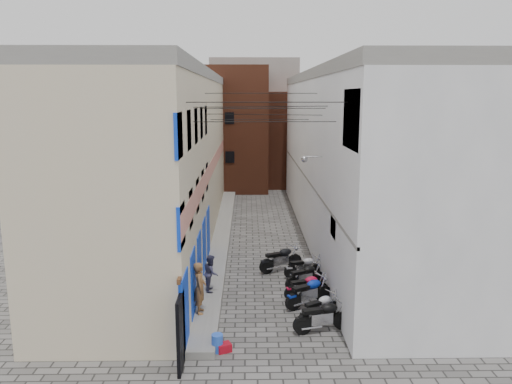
{
  "coord_description": "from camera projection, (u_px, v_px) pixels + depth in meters",
  "views": [
    {
      "loc": [
        -0.6,
        -13.57,
        7.7
      ],
      "look_at": [
        -0.2,
        10.69,
        3.0
      ],
      "focal_mm": 35.0,
      "sensor_mm": 36.0,
      "label": 1
    }
  ],
  "objects": [
    {
      "name": "ground",
      "position": [
        269.0,
        360.0,
        14.79
      ],
      "size": [
        90.0,
        90.0,
        0.0
      ],
      "primitive_type": "plane",
      "color": "#52504D",
      "rests_on": "ground"
    },
    {
      "name": "plinth",
      "position": [
        222.0,
        235.0,
        27.5
      ],
      "size": [
        0.9,
        26.0,
        0.25
      ],
      "primitive_type": "cube",
      "color": "gray",
      "rests_on": "ground"
    },
    {
      "name": "building_left",
      "position": [
        166.0,
        157.0,
        26.57
      ],
      "size": [
        5.1,
        27.0,
        9.0
      ],
      "color": "beige",
      "rests_on": "ground"
    },
    {
      "name": "building_right",
      "position": [
        352.0,
        156.0,
        26.77
      ],
      "size": [
        5.94,
        26.0,
        9.0
      ],
      "color": "silver",
      "rests_on": "ground"
    },
    {
      "name": "building_far_brick_left",
      "position": [
        231.0,
        129.0,
        41.29
      ],
      "size": [
        6.0,
        6.0,
        10.0
      ],
      "primitive_type": "cube",
      "color": "brown",
      "rests_on": "ground"
    },
    {
      "name": "building_far_brick_right",
      "position": [
        289.0,
        139.0,
        43.53
      ],
      "size": [
        5.0,
        6.0,
        8.0
      ],
      "primitive_type": "cube",
      "color": "brown",
      "rests_on": "ground"
    },
    {
      "name": "building_far_concrete",
      "position": [
        254.0,
        119.0,
        47.12
      ],
      "size": [
        8.0,
        5.0,
        11.0
      ],
      "primitive_type": "cube",
      "color": "gray",
      "rests_on": "ground"
    },
    {
      "name": "far_shopfront",
      "position": [
        256.0,
        179.0,
        39.3
      ],
      "size": [
        2.0,
        0.3,
        2.4
      ],
      "primitive_type": "cube",
      "color": "black",
      "rests_on": "ground"
    },
    {
      "name": "overhead_wires",
      "position": [
        262.0,
        110.0,
        20.94
      ],
      "size": [
        5.8,
        13.02,
        1.32
      ],
      "color": "black",
      "rests_on": "ground"
    },
    {
      "name": "motorcycle_a",
      "position": [
        323.0,
        315.0,
        16.43
      ],
      "size": [
        2.15,
        1.13,
        1.19
      ],
      "primitive_type": null,
      "rotation": [
        0.0,
        0.0,
        -1.32
      ],
      "color": "black",
      "rests_on": "ground"
    },
    {
      "name": "motorcycle_b",
      "position": [
        320.0,
        306.0,
        17.25
      ],
      "size": [
        1.84,
        1.46,
        1.05
      ],
      "primitive_type": null,
      "rotation": [
        0.0,
        0.0,
        -1.0
      ],
      "color": "#BCBCC2",
      "rests_on": "ground"
    },
    {
      "name": "motorcycle_c",
      "position": [
        309.0,
        291.0,
        18.44
      ],
      "size": [
        2.11,
        1.64,
        1.2
      ],
      "primitive_type": null,
      "rotation": [
        0.0,
        0.0,
        -1.02
      ],
      "color": "#0A28A2",
      "rests_on": "ground"
    },
    {
      "name": "motorcycle_d",
      "position": [
        307.0,
        285.0,
        19.16
      ],
      "size": [
        1.91,
        1.11,
        1.05
      ],
      "primitive_type": null,
      "rotation": [
        0.0,
        0.0,
        -1.26
      ],
      "color": "#BC0D32",
      "rests_on": "ground"
    },
    {
      "name": "motorcycle_e",
      "position": [
        305.0,
        275.0,
        20.25
      ],
      "size": [
        1.91,
        1.41,
        1.08
      ],
      "primitive_type": null,
      "rotation": [
        0.0,
        0.0,
        -1.07
      ],
      "color": "black",
      "rests_on": "ground"
    },
    {
      "name": "motorcycle_f",
      "position": [
        304.0,
        266.0,
        21.39
      ],
      "size": [
        1.88,
        0.96,
        1.04
      ],
      "primitive_type": null,
      "rotation": [
        0.0,
        0.0,
        -1.34
      ],
      "color": "#9A999E",
      "rests_on": "ground"
    },
    {
      "name": "motorcycle_g",
      "position": [
        281.0,
        258.0,
        22.15
      ],
      "size": [
        2.2,
        1.58,
        1.23
      ],
      "primitive_type": null,
      "rotation": [
        0.0,
        0.0,
        -1.09
      ],
      "color": "black",
      "rests_on": "ground"
    },
    {
      "name": "person_a",
      "position": [
        200.0,
        288.0,
        17.25
      ],
      "size": [
        0.49,
        0.7,
        1.83
      ],
      "primitive_type": "imported",
      "rotation": [
        0.0,
        0.0,
        1.65
      ],
      "color": "brown",
      "rests_on": "plinth"
    },
    {
      "name": "person_b",
      "position": [
        211.0,
        273.0,
        19.27
      ],
      "size": [
        0.55,
        0.7,
        1.43
      ],
      "primitive_type": "imported",
      "rotation": [
        0.0,
        0.0,
        1.58
      ],
      "color": "#393854",
      "rests_on": "plinth"
    },
    {
      "name": "water_jug_near",
      "position": [
        217.0,
        343.0,
        15.21
      ],
      "size": [
        0.41,
        0.41,
        0.56
      ],
      "primitive_type": "cylinder",
      "rotation": [
        0.0,
        0.0,
        0.17
      ],
      "color": "blue",
      "rests_on": "ground"
    },
    {
      "name": "water_jug_far",
      "position": [
        218.0,
        341.0,
        15.38
      ],
      "size": [
        0.32,
        0.32,
        0.48
      ],
      "primitive_type": "cylinder",
      "rotation": [
        0.0,
        0.0,
        0.03
      ],
      "color": "#2436B5",
      "rests_on": "ground"
    },
    {
      "name": "red_crate",
      "position": [
        224.0,
        347.0,
        15.24
      ],
      "size": [
        0.51,
        0.46,
        0.26
      ],
      "primitive_type": "cube",
      "rotation": [
        0.0,
        0.0,
        0.42
      ],
      "color": "#A30B1A",
      "rests_on": "ground"
    }
  ]
}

